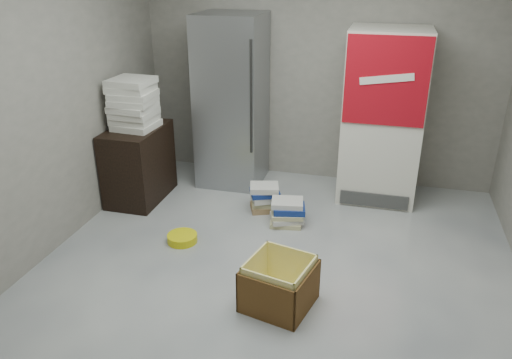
{
  "coord_description": "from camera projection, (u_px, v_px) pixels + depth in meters",
  "views": [
    {
      "loc": [
        0.75,
        -3.07,
        2.41
      ],
      "look_at": [
        -0.24,
        0.7,
        0.68
      ],
      "focal_mm": 35.0,
      "sensor_mm": 36.0,
      "label": 1
    }
  ],
  "objects": [
    {
      "name": "phonebook_stack_main",
      "position": [
        265.0,
        197.0,
        5.17
      ],
      "size": [
        0.37,
        0.34,
        0.29
      ],
      "rotation": [
        0.0,
        0.0,
        0.32
      ],
      "color": "olive",
      "rests_on": "ground"
    },
    {
      "name": "supply_box_stack",
      "position": [
        133.0,
        104.0,
        5.08
      ],
      "size": [
        0.43,
        0.44,
        0.52
      ],
      "color": "silver",
      "rests_on": "wood_shelf"
    },
    {
      "name": "room_shell",
      "position": [
        265.0,
        65.0,
        3.14
      ],
      "size": [
        4.04,
        5.04,
        2.82
      ],
      "color": "gray",
      "rests_on": "ground"
    },
    {
      "name": "phonebook_stack_side",
      "position": [
        287.0,
        213.0,
        4.9
      ],
      "size": [
        0.38,
        0.33,
        0.25
      ],
      "rotation": [
        0.0,
        0.0,
        0.28
      ],
      "color": "tan",
      "rests_on": "ground"
    },
    {
      "name": "ground",
      "position": [
        263.0,
        298.0,
        3.87
      ],
      "size": [
        5.0,
        5.0,
        0.0
      ],
      "primitive_type": "plane",
      "color": "#B9B9B5",
      "rests_on": "ground"
    },
    {
      "name": "cardboard_box",
      "position": [
        279.0,
        287.0,
        3.74
      ],
      "size": [
        0.57,
        0.57,
        0.38
      ],
      "rotation": [
        0.0,
        0.0,
        -0.24
      ],
      "color": "yellow",
      "rests_on": "ground"
    },
    {
      "name": "wood_shelf",
      "position": [
        139.0,
        164.0,
        5.35
      ],
      "size": [
        0.5,
        0.8,
        0.8
      ],
      "primitive_type": "cube",
      "color": "black",
      "rests_on": "ground"
    },
    {
      "name": "coke_cooler",
      "position": [
        383.0,
        117.0,
        5.21
      ],
      "size": [
        0.8,
        0.73,
        1.8
      ],
      "color": "silver",
      "rests_on": "ground"
    },
    {
      "name": "bucket_lid",
      "position": [
        182.0,
        238.0,
        4.63
      ],
      "size": [
        0.36,
        0.36,
        0.07
      ],
      "primitive_type": "cylinder",
      "rotation": [
        0.0,
        0.0,
        -0.36
      ],
      "color": "yellow",
      "rests_on": "ground"
    },
    {
      "name": "steel_fridge",
      "position": [
        232.0,
        102.0,
        5.58
      ],
      "size": [
        0.7,
        0.72,
        1.9
      ],
      "color": "#9EA0A6",
      "rests_on": "ground"
    }
  ]
}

